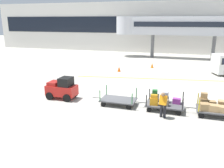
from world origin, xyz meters
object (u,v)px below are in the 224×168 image
at_px(baggage_cart_tail, 215,107).
at_px(safety_cone_far, 152,66).
at_px(safety_cone_near, 119,69).
at_px(baggage_tug, 62,88).
at_px(baggage_cart_lead, 118,100).
at_px(baggage_handler, 163,104).
at_px(baggage_cart_middle, 163,102).

relative_size(baggage_cart_tail, safety_cone_far, 5.48).
relative_size(baggage_cart_tail, safety_cone_near, 5.48).
height_order(baggage_tug, safety_cone_far, baggage_tug).
xyz_separation_m(baggage_tug, safety_cone_far, (4.87, 12.82, -0.48)).
xyz_separation_m(baggage_cart_lead, safety_cone_far, (0.71, 12.91, -0.07)).
bearing_deg(baggage_cart_tail, baggage_cart_lead, 178.94).
height_order(baggage_handler, safety_cone_near, baggage_handler).
relative_size(baggage_cart_middle, baggage_cart_tail, 1.00).
height_order(baggage_cart_lead, baggage_cart_tail, baggage_cart_tail).
height_order(baggage_cart_middle, safety_cone_far, baggage_cart_middle).
distance_m(baggage_cart_lead, baggage_handler, 3.28).
bearing_deg(baggage_handler, baggage_cart_lead, 156.54).
bearing_deg(baggage_handler, safety_cone_near, 116.24).
height_order(baggage_cart_tail, safety_cone_far, baggage_cart_tail).
xyz_separation_m(baggage_tug, baggage_cart_lead, (4.16, -0.09, -0.41)).
distance_m(baggage_tug, baggage_cart_middle, 7.05).
bearing_deg(baggage_tug, safety_cone_near, 80.52).
bearing_deg(baggage_tug, baggage_cart_tail, -1.14).
distance_m(baggage_cart_tail, safety_cone_far, 14.00).
bearing_deg(safety_cone_near, baggage_cart_lead, -75.62).
distance_m(baggage_tug, baggage_cart_tail, 10.02).
bearing_deg(baggage_tug, baggage_cart_middle, -0.95).
height_order(baggage_tug, safety_cone_near, baggage_tug).
bearing_deg(baggage_cart_lead, baggage_cart_middle, -0.50).
distance_m(baggage_tug, safety_cone_near, 9.91).
bearing_deg(baggage_cart_middle, safety_cone_near, 118.71).
distance_m(baggage_cart_lead, baggage_cart_tail, 5.87).
bearing_deg(baggage_cart_tail, baggage_tug, 178.86).
xyz_separation_m(baggage_cart_middle, safety_cone_far, (-2.17, 12.93, -0.25)).
relative_size(baggage_tug, baggage_cart_lead, 0.70).
bearing_deg(baggage_cart_lead, baggage_handler, -23.46).
relative_size(baggage_tug, safety_cone_far, 3.86).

